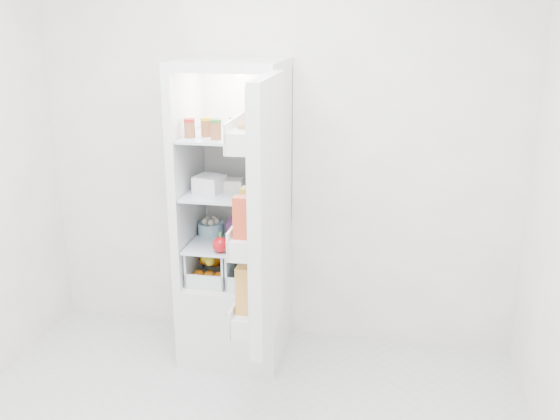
% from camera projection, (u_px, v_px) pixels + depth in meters
% --- Properties ---
extents(room_walls, '(3.02, 3.02, 2.61)m').
position_uv_depth(room_walls, '(198.00, 140.00, 2.34)').
color(room_walls, silver).
rests_on(room_walls, ground).
extents(refrigerator, '(0.60, 0.60, 1.80)m').
position_uv_depth(refrigerator, '(237.00, 249.00, 3.82)').
color(refrigerator, silver).
rests_on(refrigerator, ground).
extents(shelf_low, '(0.49, 0.53, 0.01)m').
position_uv_depth(shelf_low, '(234.00, 241.00, 3.74)').
color(shelf_low, silver).
rests_on(shelf_low, refrigerator).
extents(shelf_mid, '(0.49, 0.53, 0.02)m').
position_uv_depth(shelf_mid, '(233.00, 191.00, 3.65)').
color(shelf_mid, silver).
rests_on(shelf_mid, refrigerator).
extents(shelf_top, '(0.49, 0.53, 0.02)m').
position_uv_depth(shelf_top, '(231.00, 136.00, 3.55)').
color(shelf_top, silver).
rests_on(shelf_top, refrigerator).
extents(crisper_left, '(0.23, 0.46, 0.22)m').
position_uv_depth(crisper_left, '(215.00, 260.00, 3.80)').
color(crisper_left, silver).
rests_on(crisper_left, refrigerator).
extents(crisper_right, '(0.23, 0.46, 0.22)m').
position_uv_depth(crisper_right, '(254.00, 262.00, 3.76)').
color(crisper_right, silver).
rests_on(crisper_right, refrigerator).
extents(condiment_jars, '(0.46, 0.16, 0.08)m').
position_uv_depth(condiment_jars, '(226.00, 130.00, 3.43)').
color(condiment_jars, '#B21919').
rests_on(condiment_jars, shelf_top).
extents(squeeze_bottle, '(0.06, 0.06, 0.19)m').
position_uv_depth(squeeze_bottle, '(270.00, 117.00, 3.55)').
color(squeeze_bottle, silver).
rests_on(squeeze_bottle, shelf_top).
extents(tub_white, '(0.18, 0.18, 0.10)m').
position_uv_depth(tub_white, '(209.00, 184.00, 3.59)').
color(tub_white, silver).
rests_on(tub_white, shelf_mid).
extents(tub_cream, '(0.12, 0.12, 0.06)m').
position_uv_depth(tub_cream, '(233.00, 185.00, 3.64)').
color(tub_cream, silver).
rests_on(tub_cream, shelf_mid).
extents(tin_red, '(0.10, 0.10, 0.06)m').
position_uv_depth(tin_red, '(257.00, 197.00, 3.40)').
color(tin_red, red).
rests_on(tin_red, shelf_mid).
extents(foil_tray, '(0.19, 0.15, 0.04)m').
position_uv_depth(foil_tray, '(215.00, 184.00, 3.69)').
color(foil_tray, silver).
rests_on(foil_tray, shelf_mid).
extents(red_cabbage, '(0.15, 0.15, 0.15)m').
position_uv_depth(red_cabbage, '(238.00, 227.00, 3.73)').
color(red_cabbage, '#531D56').
rests_on(red_cabbage, shelf_low).
extents(bell_pepper, '(0.09, 0.09, 0.09)m').
position_uv_depth(bell_pepper, '(220.00, 245.00, 3.53)').
color(bell_pepper, '#BA0B14').
rests_on(bell_pepper, shelf_low).
extents(mushroom_bowl, '(0.20, 0.20, 0.07)m').
position_uv_depth(mushroom_bowl, '(211.00, 228.00, 3.83)').
color(mushroom_bowl, '#89BACC').
rests_on(mushroom_bowl, shelf_low).
extents(salad_bag, '(0.12, 0.12, 0.12)m').
position_uv_depth(salad_bag, '(257.00, 243.00, 3.51)').
color(salad_bag, '#96B487').
rests_on(salad_bag, shelf_low).
extents(citrus_pile, '(0.20, 0.31, 0.16)m').
position_uv_depth(citrus_pile, '(214.00, 265.00, 3.79)').
color(citrus_pile, orange).
rests_on(citrus_pile, refrigerator).
extents(veg_pile, '(0.16, 0.30, 0.10)m').
position_uv_depth(veg_pile, '(255.00, 270.00, 3.77)').
color(veg_pile, '#1A4517').
rests_on(veg_pile, refrigerator).
extents(fridge_door, '(0.18, 0.60, 1.30)m').
position_uv_depth(fridge_door, '(262.00, 218.00, 3.04)').
color(fridge_door, silver).
rests_on(fridge_door, refrigerator).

